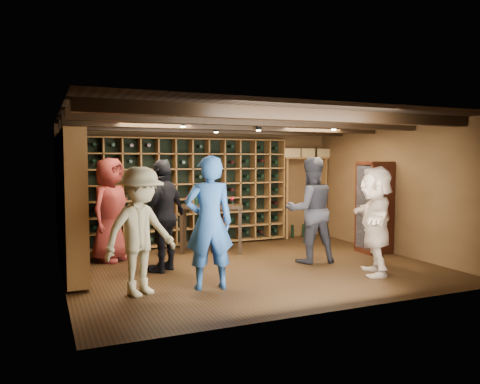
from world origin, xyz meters
name	(u,v)px	position (x,y,z in m)	size (l,w,h in m)	color
ground	(252,267)	(0.00, 0.00, 0.00)	(6.00, 6.00, 0.00)	black
room_shell	(251,124)	(0.00, 0.05, 2.42)	(6.00, 6.00, 6.00)	brown
wine_rack_back	(183,192)	(-0.52, 2.33, 1.15)	(4.65, 0.30, 2.20)	brown
wine_rack_left	(71,201)	(-2.83, 0.82, 1.15)	(0.30, 2.65, 2.20)	brown
crate_shelf	(305,170)	(2.41, 2.32, 1.57)	(1.20, 0.32, 2.07)	brown
display_cabinet	(374,209)	(2.71, 0.20, 0.86)	(0.55, 0.50, 1.75)	#34120A
man_blue_shirt	(209,223)	(-1.12, -0.97, 0.94)	(0.68, 0.45, 1.87)	navy
man_grey_suit	(310,210)	(1.09, -0.07, 0.93)	(0.90, 0.70, 1.86)	black
guest_red_floral	(110,210)	(-2.14, 1.41, 0.93)	(0.90, 0.59, 1.85)	maroon
guest_woman_black	(164,216)	(-1.44, 0.32, 0.91)	(1.07, 0.44, 1.82)	black
guest_khaki	(140,231)	(-2.06, -0.89, 0.86)	(1.11, 0.64, 1.72)	gray
guest_beige	(376,220)	(1.59, -1.21, 0.86)	(1.59, 0.51, 1.72)	#C0A78D
tasting_table	(211,211)	(-0.19, 1.51, 0.81)	(1.37, 1.05, 1.20)	black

